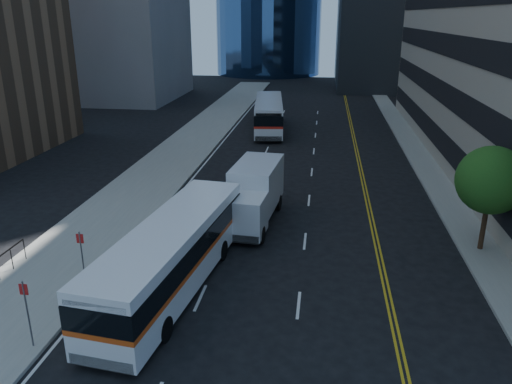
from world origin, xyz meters
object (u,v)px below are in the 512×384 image
(bus_front, at_px, (172,254))
(bus_rear, at_px, (269,114))
(street_tree, at_px, (491,180))
(box_truck, at_px, (253,194))

(bus_front, xyz_separation_m, bus_rear, (0.56, 31.01, 0.07))
(street_tree, xyz_separation_m, bus_front, (-13.76, -5.42, -2.04))
(street_tree, bearing_deg, box_truck, 169.55)
(box_truck, bearing_deg, bus_rear, 99.45)
(bus_front, relative_size, bus_rear, 0.96)
(bus_front, bearing_deg, box_truck, 79.99)
(bus_front, xyz_separation_m, box_truck, (2.30, 7.53, 0.07))
(bus_front, relative_size, box_truck, 1.71)
(bus_front, height_order, bus_rear, bus_rear)
(bus_front, bearing_deg, bus_rear, 95.95)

